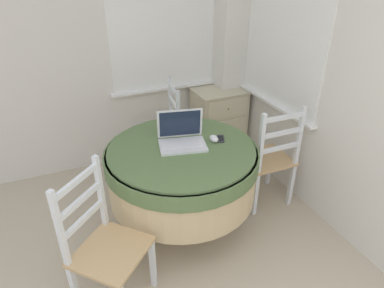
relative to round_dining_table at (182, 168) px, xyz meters
The scene contains 9 objects.
corner_room_shell 0.80m from the round_dining_table, 11.82° to the left, with size 4.06×5.04×2.55m.
round_dining_table is the anchor object (origin of this frame).
laptop 0.24m from the round_dining_table, 65.80° to the left, with size 0.40×0.33×0.25m.
computer_mouse 0.34m from the round_dining_table, ahead, with size 0.06×0.09×0.05m.
cell_phone 0.38m from the round_dining_table, ahead, with size 0.10×0.13×0.01m.
dining_chair_near_back_window 0.83m from the round_dining_table, 82.01° to the left, with size 0.46×0.48×0.97m.
dining_chair_near_right_window 0.83m from the round_dining_table, ahead, with size 0.43×0.40×0.97m.
dining_chair_camera_near 0.84m from the round_dining_table, 146.88° to the right, with size 0.58×0.58×0.97m.
corner_cabinet 1.34m from the round_dining_table, 50.31° to the left, with size 0.55×0.45×0.75m.
Camera 1 is at (-0.15, -0.15, 2.03)m, focal length 32.00 mm.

